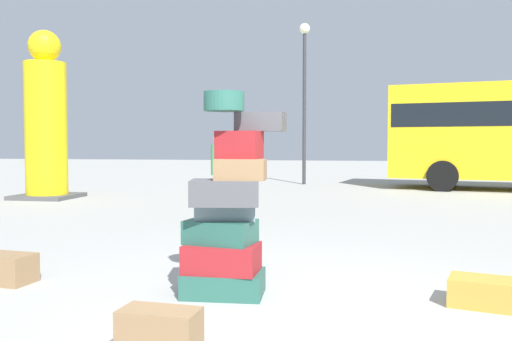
{
  "coord_description": "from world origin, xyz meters",
  "views": [
    {
      "loc": [
        0.7,
        -4.61,
        1.4
      ],
      "look_at": [
        -0.47,
        1.87,
        1.07
      ],
      "focal_mm": 38.04,
      "sensor_mm": 36.0,
      "label": 1
    }
  ],
  "objects_px": {
    "suitcase_brown_right_side": "(160,330)",
    "person_bearded_onlooker": "(219,168)",
    "yellow_dummy_statue": "(46,124)",
    "suitcase_tan_behind_tower": "(495,293)",
    "suitcase_brown_white_trunk": "(4,268)",
    "lamp_post": "(304,78)",
    "suitcase_tower": "(228,216)",
    "suitcase_navy_upright_blue": "(228,239)"
  },
  "relations": [
    {
      "from": "suitcase_brown_right_side",
      "to": "lamp_post",
      "type": "bearing_deg",
      "value": 96.0
    },
    {
      "from": "person_bearded_onlooker",
      "to": "lamp_post",
      "type": "xyz_separation_m",
      "value": [
        0.77,
        8.86,
        2.67
      ]
    },
    {
      "from": "suitcase_brown_white_trunk",
      "to": "person_bearded_onlooker",
      "type": "xyz_separation_m",
      "value": [
        1.0,
        4.86,
        0.81
      ]
    },
    {
      "from": "suitcase_tan_behind_tower",
      "to": "suitcase_brown_white_trunk",
      "type": "distance_m",
      "value": 4.64
    },
    {
      "from": "yellow_dummy_statue",
      "to": "lamp_post",
      "type": "height_order",
      "value": "lamp_post"
    },
    {
      "from": "suitcase_brown_right_side",
      "to": "suitcase_brown_white_trunk",
      "type": "relative_size",
      "value": 0.93
    },
    {
      "from": "person_bearded_onlooker",
      "to": "suitcase_brown_white_trunk",
      "type": "bearing_deg",
      "value": -33.34
    },
    {
      "from": "suitcase_tower",
      "to": "person_bearded_onlooker",
      "type": "height_order",
      "value": "suitcase_tower"
    },
    {
      "from": "suitcase_navy_upright_blue",
      "to": "suitcase_brown_white_trunk",
      "type": "bearing_deg",
      "value": -149.77
    },
    {
      "from": "suitcase_tower",
      "to": "person_bearded_onlooker",
      "type": "bearing_deg",
      "value": 105.02
    },
    {
      "from": "person_bearded_onlooker",
      "to": "yellow_dummy_statue",
      "type": "xyz_separation_m",
      "value": [
        -5.26,
        2.93,
        0.94
      ]
    },
    {
      "from": "yellow_dummy_statue",
      "to": "person_bearded_onlooker",
      "type": "bearing_deg",
      "value": -29.13
    },
    {
      "from": "suitcase_tan_behind_tower",
      "to": "suitcase_brown_white_trunk",
      "type": "bearing_deg",
      "value": -164.29
    },
    {
      "from": "suitcase_navy_upright_blue",
      "to": "suitcase_brown_right_side",
      "type": "bearing_deg",
      "value": -81.97
    },
    {
      "from": "suitcase_brown_right_side",
      "to": "suitcase_tan_behind_tower",
      "type": "height_order",
      "value": "suitcase_brown_right_side"
    },
    {
      "from": "suitcase_brown_white_trunk",
      "to": "suitcase_navy_upright_blue",
      "type": "relative_size",
      "value": 0.85
    },
    {
      "from": "yellow_dummy_statue",
      "to": "suitcase_brown_right_side",
      "type": "bearing_deg",
      "value": -55.12
    },
    {
      "from": "suitcase_tower",
      "to": "suitcase_tan_behind_tower",
      "type": "relative_size",
      "value": 2.54
    },
    {
      "from": "yellow_dummy_statue",
      "to": "suitcase_tan_behind_tower",
      "type": "bearing_deg",
      "value": -41.18
    },
    {
      "from": "suitcase_tan_behind_tower",
      "to": "suitcase_navy_upright_blue",
      "type": "relative_size",
      "value": 1.08
    },
    {
      "from": "suitcase_navy_upright_blue",
      "to": "lamp_post",
      "type": "height_order",
      "value": "lamp_post"
    },
    {
      "from": "suitcase_navy_upright_blue",
      "to": "yellow_dummy_statue",
      "type": "xyz_separation_m",
      "value": [
        -6.35,
        6.85,
        1.56
      ]
    },
    {
      "from": "suitcase_brown_white_trunk",
      "to": "lamp_post",
      "type": "distance_m",
      "value": 14.26
    },
    {
      "from": "yellow_dummy_statue",
      "to": "lamp_post",
      "type": "xyz_separation_m",
      "value": [
        6.04,
        5.92,
        1.73
      ]
    },
    {
      "from": "person_bearded_onlooker",
      "to": "lamp_post",
      "type": "bearing_deg",
      "value": 153.31
    },
    {
      "from": "lamp_post",
      "to": "suitcase_tower",
      "type": "bearing_deg",
      "value": -87.75
    },
    {
      "from": "suitcase_brown_white_trunk",
      "to": "suitcase_brown_right_side",
      "type": "bearing_deg",
      "value": -26.96
    },
    {
      "from": "suitcase_brown_right_side",
      "to": "suitcase_tower",
      "type": "bearing_deg",
      "value": 88.79
    },
    {
      "from": "person_bearded_onlooker",
      "to": "lamp_post",
      "type": "distance_m",
      "value": 9.28
    },
    {
      "from": "suitcase_brown_right_side",
      "to": "suitcase_tan_behind_tower",
      "type": "relative_size",
      "value": 0.73
    },
    {
      "from": "suitcase_tan_behind_tower",
      "to": "person_bearded_onlooker",
      "type": "relative_size",
      "value": 0.46
    },
    {
      "from": "suitcase_brown_right_side",
      "to": "lamp_post",
      "type": "height_order",
      "value": "lamp_post"
    },
    {
      "from": "suitcase_tan_behind_tower",
      "to": "person_bearded_onlooker",
      "type": "xyz_separation_m",
      "value": [
        -3.64,
        4.85,
        0.83
      ]
    },
    {
      "from": "suitcase_brown_white_trunk",
      "to": "suitcase_navy_upright_blue",
      "type": "distance_m",
      "value": 2.3
    },
    {
      "from": "suitcase_tower",
      "to": "person_bearded_onlooker",
      "type": "distance_m",
      "value": 5.07
    },
    {
      "from": "suitcase_brown_right_side",
      "to": "yellow_dummy_statue",
      "type": "distance_m",
      "value": 11.39
    },
    {
      "from": "suitcase_tower",
      "to": "suitcase_navy_upright_blue",
      "type": "relative_size",
      "value": 2.75
    },
    {
      "from": "suitcase_tower",
      "to": "suitcase_brown_white_trunk",
      "type": "xyz_separation_m",
      "value": [
        -2.31,
        0.03,
        -0.59
      ]
    },
    {
      "from": "yellow_dummy_statue",
      "to": "lamp_post",
      "type": "bearing_deg",
      "value": 44.46
    },
    {
      "from": "suitcase_tower",
      "to": "lamp_post",
      "type": "distance_m",
      "value": 14.05
    },
    {
      "from": "suitcase_brown_right_side",
      "to": "person_bearded_onlooker",
      "type": "height_order",
      "value": "person_bearded_onlooker"
    },
    {
      "from": "suitcase_navy_upright_blue",
      "to": "person_bearded_onlooker",
      "type": "relative_size",
      "value": 0.42
    }
  ]
}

